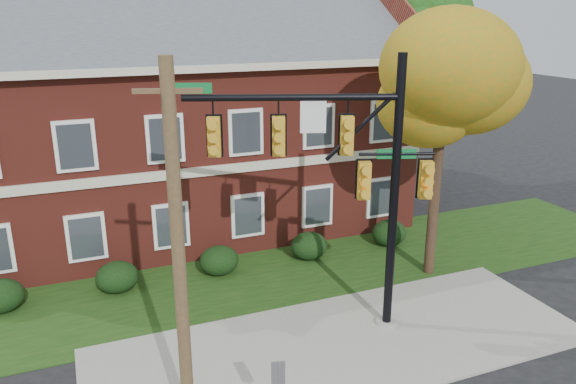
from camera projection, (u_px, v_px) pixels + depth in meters
name	position (u px, v px, depth m)	size (l,w,h in m)	color
ground	(360.00, 366.00, 14.88)	(120.00, 120.00, 0.00)	black
sidewalk	(342.00, 345.00, 15.75)	(14.00, 5.00, 0.08)	gray
grass_strip	(279.00, 272.00, 20.17)	(30.00, 6.00, 0.04)	#193811
apartment_building	(181.00, 112.00, 23.19)	(18.80, 8.80, 9.74)	maroon
hedge_far_left	(1.00, 296.00, 17.44)	(1.40, 1.26, 1.05)	black
hedge_left	(117.00, 277.00, 18.68)	(1.40, 1.26, 1.05)	black
hedge_center	(219.00, 260.00, 19.92)	(1.40, 1.26, 1.05)	black
hedge_right	(309.00, 246.00, 21.17)	(1.40, 1.26, 1.05)	black
hedge_far_right	(389.00, 233.00, 22.41)	(1.40, 1.26, 1.05)	black
tree_near_right	(452.00, 86.00, 18.10)	(4.50, 4.25, 8.58)	black
tree_right_rear	(408.00, 30.00, 27.00)	(6.30, 5.95, 10.62)	black
tree_far_rear	(172.00, 14.00, 29.41)	(6.84, 6.46, 11.52)	black
traffic_signal	(344.00, 167.00, 15.19)	(6.78, 2.59, 7.97)	gray
utility_pole	(179.00, 261.00, 11.27)	(1.25, 0.45, 8.22)	#4F3724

